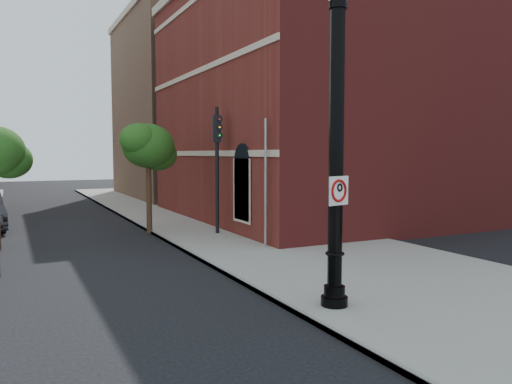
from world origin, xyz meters
TOP-DOWN VIEW (x-y plane):
  - ground at (0.00, 0.00)m, footprint 120.00×120.00m
  - sidewalk_right at (6.00, 10.00)m, footprint 8.00×60.00m
  - curb_edge at (2.05, 10.00)m, footprint 0.10×60.00m
  - brick_wall_building at (16.00, 14.00)m, footprint 22.30×16.30m
  - bg_building_tan_b at (16.00, 30.00)m, footprint 22.00×14.00m
  - lamppost at (2.94, -0.25)m, footprint 0.60×0.60m
  - no_parking_sign at (2.90, -0.42)m, footprint 0.61×0.19m
  - traffic_signal_right at (4.41, 10.32)m, footprint 0.42×0.48m
  - utility_pole at (4.80, 6.65)m, footprint 0.09×0.09m
  - street_tree_c at (2.00, 12.23)m, footprint 2.65×2.40m

SIDE VIEW (x-z plane):
  - ground at x=0.00m, z-range 0.00..0.00m
  - sidewalk_right at x=6.00m, z-range 0.00..0.12m
  - curb_edge at x=2.05m, z-range 0.00..0.14m
  - utility_pole at x=4.80m, z-range 0.00..4.75m
  - no_parking_sign at x=2.90m, z-range 2.39..3.02m
  - lamppost at x=2.94m, z-range -0.27..6.85m
  - traffic_signal_right at x=4.41m, z-range 0.94..6.37m
  - street_tree_c at x=2.00m, z-range 1.38..6.15m
  - brick_wall_building at x=16.00m, z-range 0.01..12.51m
  - bg_building_tan_b at x=16.00m, z-range 0.00..14.00m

